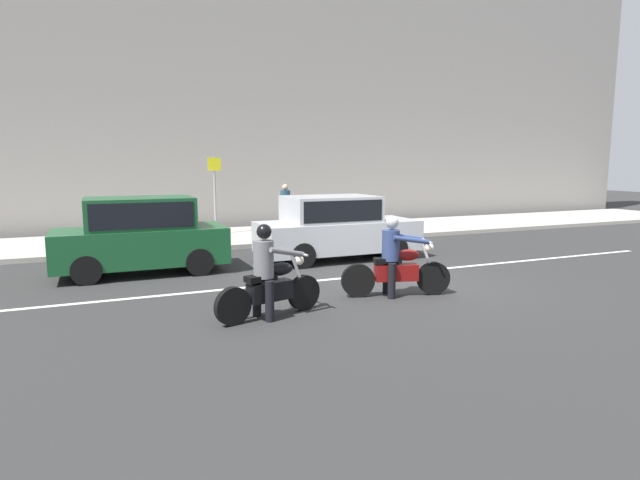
# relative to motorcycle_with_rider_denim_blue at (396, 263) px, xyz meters

# --- Properties ---
(ground_plane) EXTENTS (80.00, 80.00, 0.00)m
(ground_plane) POSITION_rel_motorcycle_with_rider_denim_blue_xyz_m (0.65, 0.92, -0.65)
(ground_plane) COLOR #2B2B2B
(sidewalk_slab) EXTENTS (40.00, 4.40, 0.14)m
(sidewalk_slab) POSITION_rel_motorcycle_with_rider_denim_blue_xyz_m (0.65, 8.92, -0.58)
(sidewalk_slab) COLOR #A8A399
(sidewalk_slab) RESTS_ON ground_plane
(building_facade) EXTENTS (40.00, 1.40, 13.71)m
(building_facade) POSITION_rel_motorcycle_with_rider_denim_blue_xyz_m (0.65, 12.32, 6.21)
(building_facade) COLOR gray
(building_facade) RESTS_ON ground_plane
(lane_marking_stripe) EXTENTS (18.00, 0.14, 0.01)m
(lane_marking_stripe) POSITION_rel_motorcycle_with_rider_denim_blue_xyz_m (0.23, 1.82, -0.64)
(lane_marking_stripe) COLOR silver
(lane_marking_stripe) RESTS_ON ground_plane
(motorcycle_with_rider_denim_blue) EXTENTS (2.12, 0.87, 1.58)m
(motorcycle_with_rider_denim_blue) POSITION_rel_motorcycle_with_rider_denim_blue_xyz_m (0.00, 0.00, 0.00)
(motorcycle_with_rider_denim_blue) COLOR black
(motorcycle_with_rider_denim_blue) RESTS_ON ground_plane
(motorcycle_with_rider_gray) EXTENTS (2.01, 0.81, 1.59)m
(motorcycle_with_rider_gray) POSITION_rel_motorcycle_with_rider_denim_blue_xyz_m (-2.72, -0.41, 0.00)
(motorcycle_with_rider_gray) COLOR black
(motorcycle_with_rider_gray) RESTS_ON ground_plane
(parked_hatchback_forest_green) EXTENTS (3.87, 1.76, 1.80)m
(parked_hatchback_forest_green) POSITION_rel_motorcycle_with_rider_denim_blue_xyz_m (-4.38, 4.19, 0.29)
(parked_hatchback_forest_green) COLOR #164C28
(parked_hatchback_forest_green) RESTS_ON ground_plane
(parked_sedan_silver) EXTENTS (4.32, 1.82, 1.72)m
(parked_sedan_silver) POSITION_rel_motorcycle_with_rider_denim_blue_xyz_m (0.58, 4.06, 0.23)
(parked_sedan_silver) COLOR #B2B5BA
(parked_sedan_silver) RESTS_ON ground_plane
(street_sign_post) EXTENTS (0.44, 0.08, 2.67)m
(street_sign_post) POSITION_rel_motorcycle_with_rider_denim_blue_xyz_m (-1.51, 9.35, 1.10)
(street_sign_post) COLOR gray
(street_sign_post) RESTS_ON sidewalk_slab
(pedestrian_bystander) EXTENTS (0.34, 0.34, 1.74)m
(pedestrian_bystander) POSITION_rel_motorcycle_with_rider_denim_blue_xyz_m (0.65, 8.24, 0.51)
(pedestrian_bystander) COLOR black
(pedestrian_bystander) RESTS_ON sidewalk_slab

